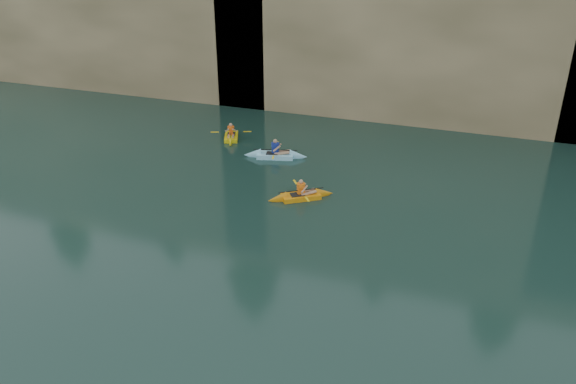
% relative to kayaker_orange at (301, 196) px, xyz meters
% --- Properties ---
extents(cliff_slab_west, '(26.00, 2.40, 10.56)m').
position_rel_kayaker_orange_xyz_m(cliff_slab_west, '(-18.97, 11.87, 5.15)').
color(cliff_slab_west, tan).
rests_on(cliff_slab_west, ground).
extents(cliff_slab_center, '(24.00, 2.40, 11.40)m').
position_rel_kayaker_orange_xyz_m(cliff_slab_center, '(3.03, 11.87, 5.57)').
color(cliff_slab_center, tan).
rests_on(cliff_slab_center, ground).
extents(sea_cave_west, '(4.50, 1.00, 4.00)m').
position_rel_kayaker_orange_xyz_m(sea_cave_west, '(-16.97, 11.22, 1.87)').
color(sea_cave_west, black).
rests_on(sea_cave_west, ground).
extents(sea_cave_center, '(3.50, 1.00, 3.20)m').
position_rel_kayaker_orange_xyz_m(sea_cave_center, '(-2.97, 11.22, 1.47)').
color(sea_cave_center, black).
rests_on(sea_cave_center, ground).
extents(kayaker_orange, '(2.61, 2.12, 1.04)m').
position_rel_kayaker_orange_xyz_m(kayaker_orange, '(0.00, 0.00, 0.00)').
color(kayaker_orange, orange).
rests_on(kayaker_orange, ground).
extents(kayaker_yellow, '(1.97, 2.61, 1.04)m').
position_rel_kayaker_orange_xyz_m(kayaker_yellow, '(-5.70, 5.48, 0.00)').
color(kayaker_yellow, yellow).
rests_on(kayaker_yellow, ground).
extents(kayaker_ltblue_mid, '(3.12, 2.24, 1.16)m').
position_rel_kayaker_orange_xyz_m(kayaker_ltblue_mid, '(-2.58, 3.79, 0.01)').
color(kayaker_ltblue_mid, '#98E2FF').
rests_on(kayaker_ltblue_mid, ground).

